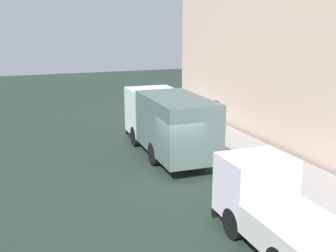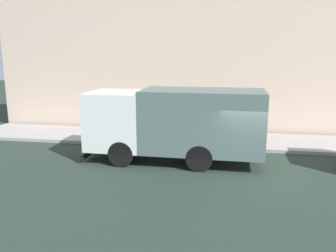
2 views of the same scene
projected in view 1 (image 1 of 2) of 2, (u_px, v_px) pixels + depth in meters
ground at (172, 180)px, 17.10m from camera, size 80.00×80.00×0.00m
sidewalk at (268, 164)px, 18.71m from camera, size 3.48×30.00×0.17m
building_facade at (318, 38)px, 18.09m from camera, size 0.50×30.00×11.55m
large_utility_truck at (168, 121)px, 19.91m from camera, size 2.59×7.57×3.13m
small_flatbed_truck at (279, 212)px, 11.65m from camera, size 2.15×5.54×2.42m
pedestrian_walking at (218, 133)px, 20.33m from camera, size 0.37×0.37×1.69m
street_sign_post at (215, 120)px, 20.50m from camera, size 0.44×0.08×2.53m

